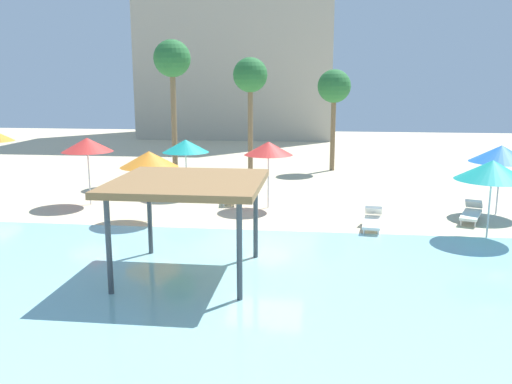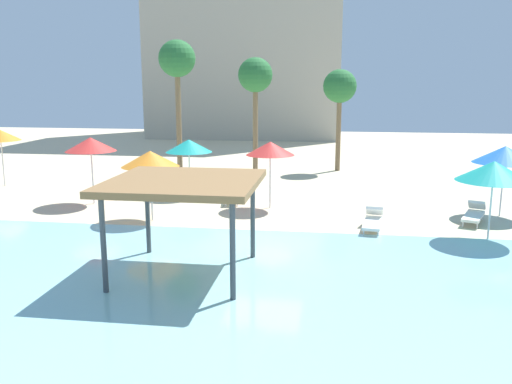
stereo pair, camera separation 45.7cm
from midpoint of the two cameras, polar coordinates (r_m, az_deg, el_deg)
The scene contains 18 objects.
ground_plane at distance 17.55m, azimuth 1.49°, elevation -5.52°, with size 80.00×80.00×0.00m, color beige.
lagoon_water at distance 12.67m, azimuth -1.34°, elevation -12.40°, with size 44.00×13.50×0.04m, color #8CC6CC.
shade_pavilion at distance 14.36m, azimuth -6.72°, elevation 0.66°, with size 3.90×3.90×2.64m.
beach_umbrella_teal_1 at distance 24.79m, azimuth -6.56°, elevation 4.85°, with size 2.11×2.11×2.57m.
beach_umbrella_blue_2 at distance 22.89m, azimuth 25.27°, elevation 3.58°, with size 2.39×2.39×2.74m.
beach_umbrella_teal_3 at distance 19.16m, azimuth 24.38°, elevation 2.01°, with size 2.38×2.38×2.65m.
beach_umbrella_orange_4 at distance 20.36m, azimuth -10.45°, elevation 3.45°, with size 2.15×2.15×2.64m.
beach_umbrella_red_5 at distance 23.81m, azimuth -16.50°, elevation 4.83°, with size 2.12×2.12×2.85m.
beach_umbrella_red_6 at distance 22.07m, azimuth 2.11°, elevation 4.61°, with size 1.99×1.99×2.75m.
beach_umbrella_orange_7 at distance 29.51m, azimuth -24.93°, elevation 5.44°, with size 1.94×1.94×2.81m.
lounge_chair_0 at distance 19.65m, azimuth 12.88°, elevation -2.94°, with size 0.86×1.96×0.74m.
lounge_chair_1 at distance 21.80m, azimuth 22.55°, elevation -2.11°, with size 1.25×1.98×0.74m.
lounge_chair_4 at distance 26.50m, azimuth -9.52°, elevation 0.95°, with size 1.23×1.99×0.74m.
lounge_chair_5 at distance 23.53m, azimuth -1.97°, elevation -0.25°, with size 0.88×1.97×0.74m.
palm_tree_0 at distance 28.79m, azimuth -7.85°, elevation 13.34°, with size 1.90×1.90×7.24m.
palm_tree_2 at distance 31.76m, azimuth 9.23°, elevation 10.72°, with size 1.90×1.90×5.82m.
palm_tree_3 at distance 30.30m, azimuth 0.37°, elevation 11.93°, with size 1.90×1.90×6.43m.
hotel_block_0 at distance 52.98m, azimuth -0.57°, elevation 17.75°, with size 17.32×10.58×21.60m, color #B2A893.
Camera 2 is at (2.16, -16.63, 5.19)m, focal length 37.99 mm.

